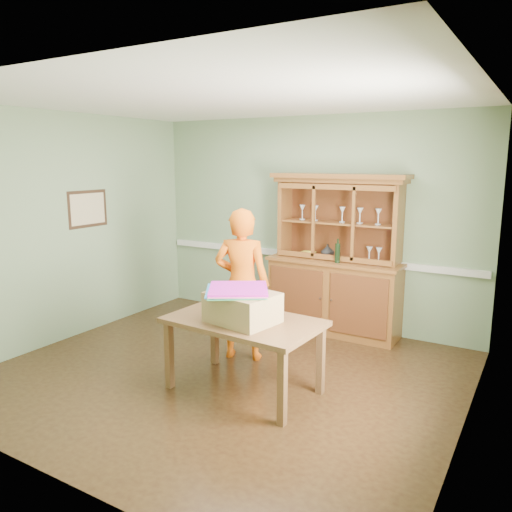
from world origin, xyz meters
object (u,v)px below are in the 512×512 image
Objects in this scene: china_hutch at (335,278)px; cardboard_box at (243,307)px; person at (242,284)px; dining_table at (244,328)px.

china_hutch is 2.05m from cardboard_box.
dining_table is at bearing 105.19° from person.
cardboard_box reaches higher than dining_table.
china_hutch reaches higher than person.
china_hutch is 1.99m from dining_table.
person is (-0.55, -1.30, 0.13)m from china_hutch.
person is at bearing 122.56° from cardboard_box.
china_hutch reaches higher than cardboard_box.
dining_table is (-0.11, -1.98, -0.08)m from china_hutch.
person is at bearing 126.53° from dining_table.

